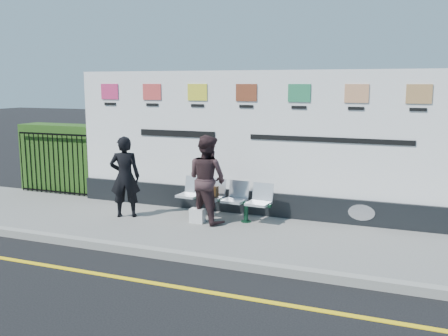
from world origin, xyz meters
name	(u,v)px	position (x,y,z in m)	size (l,w,h in m)	color
ground	(130,279)	(0.00, 0.00, 0.00)	(80.00, 80.00, 0.00)	black
pavement	(200,230)	(0.00, 2.50, 0.06)	(14.00, 3.00, 0.12)	slate
kerb	(163,254)	(0.00, 1.00, 0.07)	(14.00, 0.18, 0.14)	gray
yellow_line	(130,279)	(0.00, 0.00, 0.00)	(14.00, 0.10, 0.01)	yellow
billboard	(247,153)	(0.50, 3.85, 1.42)	(8.00, 0.30, 3.00)	black
hedge	(66,158)	(-4.58, 4.30, 0.97)	(2.35, 0.70, 1.70)	#274D17
railing	(54,163)	(-4.58, 3.85, 0.89)	(2.05, 0.06, 1.54)	black
bench	(223,208)	(0.20, 3.21, 0.34)	(2.01, 0.53, 0.43)	silver
woman_left	(125,177)	(-1.73, 2.63, 0.96)	(0.61, 0.40, 1.68)	black
woman_right	(207,179)	(0.00, 2.88, 0.99)	(0.85, 0.66, 1.75)	#332123
handbag_brown	(211,191)	(-0.06, 3.23, 0.67)	(0.29, 0.12, 0.23)	black
carrier_bag_white	(197,216)	(-0.16, 2.74, 0.26)	(0.29, 0.17, 0.29)	silver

